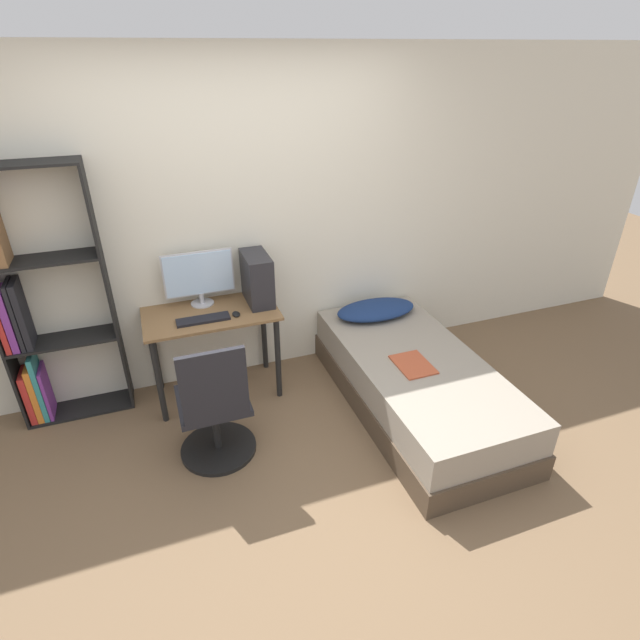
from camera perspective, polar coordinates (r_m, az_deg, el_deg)
The scene contains 12 objects.
ground_plane at distance 3.28m, azimuth -1.23°, elevation -19.59°, with size 14.00×14.00×0.00m, color brown.
wall_back at distance 3.89m, azimuth -9.09°, elevation 10.42°, with size 8.00×0.05×2.50m.
desk at distance 3.85m, azimuth -12.20°, elevation -0.83°, with size 0.98×0.53×0.72m.
bookshelf at distance 3.90m, azimuth -30.31°, elevation 1.09°, with size 0.74×0.26×1.85m.
office_chair at distance 3.37m, azimuth -11.87°, elevation -10.55°, with size 0.52×0.52×0.92m.
bed at distance 3.87m, azimuth 10.80°, elevation -7.11°, with size 0.91×1.94×0.44m.
pillow at distance 4.25m, azimuth 6.41°, elevation 1.19°, with size 0.69×0.36×0.11m.
magazine at distance 3.66m, azimuth 10.59°, elevation -5.02°, with size 0.24×0.32×0.01m.
monitor at distance 3.83m, azimuth -13.66°, elevation 4.90°, with size 0.52×0.17×0.42m.
keyboard at distance 3.68m, azimuth -13.21°, elevation 0.07°, with size 0.38×0.11×0.02m.
pc_tower at distance 3.81m, azimuth -7.20°, elevation 4.73°, with size 0.18×0.37×0.38m.
mouse at distance 3.71m, azimuth -9.57°, elevation 0.68°, with size 0.06×0.09×0.02m.
Camera 1 is at (-0.69, -2.07, 2.46)m, focal length 28.00 mm.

